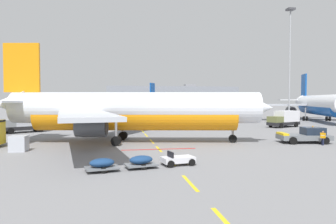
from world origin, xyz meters
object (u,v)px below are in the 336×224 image
(uld_cargo_container, at_px, (19,143))
(fuel_service_truck, at_px, (25,122))
(airliner_foreground, at_px, (131,111))
(pushback_tug, at_px, (306,135))
(airliner_far_center, at_px, (138,105))
(ground_crew_worker, at_px, (323,137))
(apron_light_mast_far, at_px, (290,52))
(catering_truck, at_px, (284,119))
(baggage_train, at_px, (142,161))
(airliner_mid_left, at_px, (319,105))

(uld_cargo_container, bearing_deg, fuel_service_truck, 102.94)
(airliner_foreground, bearing_deg, pushback_tug, -10.30)
(pushback_tug, relative_size, fuel_service_truck, 0.88)
(airliner_far_center, xyz_separation_m, ground_crew_worker, (16.28, -68.56, -2.70))
(ground_crew_worker, height_order, apron_light_mast_far, apron_light_mast_far)
(pushback_tug, relative_size, catering_truck, 0.86)
(pushback_tug, xyz_separation_m, ground_crew_worker, (0.68, -2.26, 0.04))
(airliner_foreground, relative_size, pushback_tug, 5.45)
(uld_cargo_container, xyz_separation_m, apron_light_mast_far, (53.00, 38.79, 16.34))
(ground_crew_worker, xyz_separation_m, uld_cargo_container, (-33.46, 1.38, -0.14))
(airliner_far_center, distance_m, ground_crew_worker, 70.52)
(pushback_tug, bearing_deg, airliner_far_center, 103.24)
(baggage_train, bearing_deg, airliner_foreground, 89.89)
(airliner_foreground, xyz_separation_m, pushback_tug, (21.07, -3.83, -3.05))
(airliner_far_center, xyz_separation_m, apron_light_mast_far, (35.82, -28.39, 13.50))
(airliner_foreground, distance_m, apron_light_mast_far, 55.14)
(catering_truck, distance_m, apron_light_mast_far, 25.41)
(catering_truck, relative_size, apron_light_mast_far, 0.26)
(pushback_tug, height_order, airliner_far_center, airliner_far_center)
(airliner_mid_left, bearing_deg, baggage_train, -135.91)
(airliner_far_center, bearing_deg, airliner_mid_left, -36.76)
(airliner_foreground, xyz_separation_m, catering_truck, (30.30, 17.20, -2.30))
(airliner_foreground, xyz_separation_m, baggage_train, (-0.03, -14.86, -3.42))
(airliner_far_center, relative_size, apron_light_mast_far, 1.09)
(catering_truck, bearing_deg, pushback_tug, -113.67)
(airliner_mid_left, relative_size, fuel_service_truck, 4.89)
(fuel_service_truck, distance_m, ground_crew_worker, 43.58)
(pushback_tug, xyz_separation_m, catering_truck, (9.22, 21.03, 0.74))
(airliner_far_center, bearing_deg, pushback_tug, -76.76)
(pushback_tug, xyz_separation_m, airliner_mid_left, (26.36, 34.96, 3.19))
(airliner_mid_left, bearing_deg, fuel_service_truck, -165.94)
(apron_light_mast_far, bearing_deg, airliner_far_center, 141.60)
(ground_crew_worker, bearing_deg, apron_light_mast_far, 64.07)
(catering_truck, relative_size, ground_crew_worker, 4.44)
(baggage_train, height_order, apron_light_mast_far, apron_light_mast_far)
(airliner_mid_left, height_order, fuel_service_truck, airliner_mid_left)
(airliner_foreground, distance_m, airliner_mid_left, 56.74)
(baggage_train, distance_m, ground_crew_worker, 23.48)
(pushback_tug, bearing_deg, uld_cargo_container, -178.46)
(fuel_service_truck, bearing_deg, apron_light_mast_far, 18.19)
(pushback_tug, height_order, airliner_mid_left, airliner_mid_left)
(airliner_foreground, relative_size, uld_cargo_container, 20.59)
(catering_truck, xyz_separation_m, uld_cargo_container, (-42.00, -21.92, -0.85))
(airliner_far_center, relative_size, baggage_train, 3.49)
(ground_crew_worker, xyz_separation_m, apron_light_mast_far, (19.53, 40.17, 16.20))
(airliner_foreground, height_order, pushback_tug, airliner_foreground)
(airliner_foreground, xyz_separation_m, fuel_service_truck, (-16.27, 15.17, -2.30))
(airliner_mid_left, relative_size, catering_truck, 4.77)
(pushback_tug, bearing_deg, fuel_service_truck, 153.04)
(airliner_foreground, bearing_deg, fuel_service_truck, 137.02)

